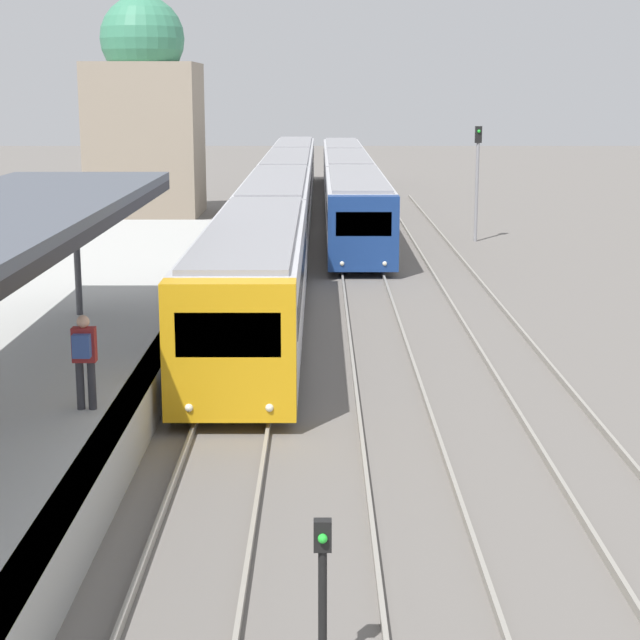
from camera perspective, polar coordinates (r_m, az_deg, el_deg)
person_on_platform at (r=18.72m, az=-12.20°, el=-1.79°), size 0.40×0.40×1.66m
train_near at (r=49.51m, az=-1.72°, el=6.70°), size 2.55×59.77×3.06m
train_far at (r=57.80m, az=1.78°, el=7.46°), size 2.47×42.37×2.99m
signal_post_near at (r=12.23m, az=0.40°, el=-13.61°), size 0.20×0.21×1.82m
signal_mast_far at (r=46.51m, az=8.67°, el=7.95°), size 0.28×0.29×4.92m
distant_domed_building at (r=56.63m, az=-9.03°, el=10.73°), size 5.56×5.56×11.08m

